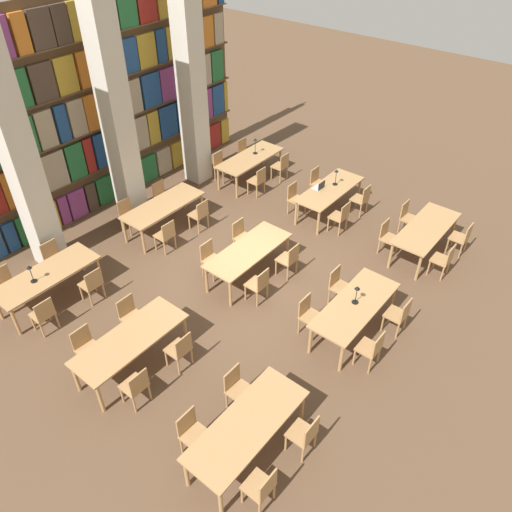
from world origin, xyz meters
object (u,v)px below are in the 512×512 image
chair_16 (259,284)px  chair_10 (462,237)px  chair_33 (221,165)px  chair_23 (318,182)px  chair_12 (136,386)px  chair_25 (6,284)px  chair_30 (200,214)px  chair_14 (180,349)px  chair_15 (131,315)px  desk_lamp_0 (357,292)px  chair_2 (305,434)px  chair_4 (371,348)px  reading_table_8 (250,160)px  reading_table_0 (247,427)px  chair_31 (162,196)px  chair_20 (340,216)px  chair_13 (87,347)px  chair_0 (262,487)px  chair_35 (245,152)px  chair_19 (242,236)px  chair_26 (92,284)px  chair_17 (211,258)px  chair_27 (54,258)px  chair_24 (44,314)px  pillar_right (191,82)px  chair_21 (295,198)px  pillar_center (115,111)px  chair_7 (339,285)px  desk_lamp_3 (255,143)px  reading_table_3 (130,341)px  chair_32 (258,180)px  laptop (319,187)px  reading_table_7 (163,207)px  chair_5 (309,314)px  chair_9 (388,236)px  chair_3 (237,388)px  chair_22 (362,199)px  reading_table_1 (355,307)px  chair_1 (192,432)px  chair_29 (128,214)px  reading_table_2 (426,230)px  chair_18 (289,259)px  chair_34 (281,166)px  chair_11 (408,217)px  chair_8 (444,259)px  desk_lamp_2 (30,271)px

chair_16 → chair_10: bearing=-32.0°
chair_33 → chair_23: bearing=109.6°
chair_12 → chair_16: (3.48, 0.00, 0.00)m
chair_25 → chair_30: 4.87m
chair_14 → chair_15: 1.44m
desk_lamp_0 → chair_2: bearing=-164.7°
chair_33 → chair_10: bearing=97.9°
chair_4 → reading_table_8: chair_4 is taller
reading_table_0 → chair_31: size_ratio=2.56×
chair_20 → chair_30: (-2.24, 2.93, 0.00)m
chair_2 → chair_13: size_ratio=1.00×
chair_0 → chair_35: (8.14, 7.16, 0.00)m
chair_19 → chair_26: size_ratio=1.00×
chair_17 → chair_27: size_ratio=1.00×
chair_24 → chair_35: 8.26m
pillar_right → chair_15: bearing=-147.9°
chair_0 → chair_21: 8.15m
pillar_center → chair_7: size_ratio=6.79×
chair_12 → desk_lamp_3: size_ratio=1.77×
chair_25 → chair_33: size_ratio=1.00×
reading_table_3 → chair_13: (-0.52, 0.72, -0.22)m
chair_32 → desk_lamp_3: bearing=43.1°
laptop → reading_table_7: bearing=-39.8°
chair_19 → chair_35: bearing=-141.0°
chair_5 → chair_9: size_ratio=1.00×
chair_3 → laptop: bearing=-158.9°
chair_13 → chair_22: (8.00, -1.44, 0.00)m
reading_table_1 → chair_25: size_ratio=2.56×
chair_17 → chair_30: size_ratio=1.00×
pillar_right → desk_lamp_0: 7.68m
pillar_right → chair_35: 3.01m
chair_27 → chair_32: bearing=166.0°
pillar_center → chair_27: 3.83m
reading_table_1 → chair_26: 5.70m
chair_24 → laptop: bearing=-14.5°
chair_1 → chair_29: (3.48, 5.80, 0.00)m
reading_table_3 → chair_5: bearing=-36.1°
pillar_center → reading_table_2: size_ratio=2.66×
reading_table_1 → chair_4: (-0.58, -0.72, -0.22)m
chair_18 → chair_10: bearing=-39.9°
chair_31 → chair_18: bearing=89.4°
laptop → desk_lamp_3: size_ratio=0.64×
chair_34 → chair_32: bearing=180.0°
chair_9 → chair_24: same height
chair_11 → chair_17: size_ratio=1.00×
chair_19 → pillar_center: bearing=-79.9°
chair_15 → chair_17: same height
chair_8 → reading_table_8: size_ratio=0.39×
reading_table_7 → chair_17: bearing=-104.8°
chair_11 → desk_lamp_2: size_ratio=2.05×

